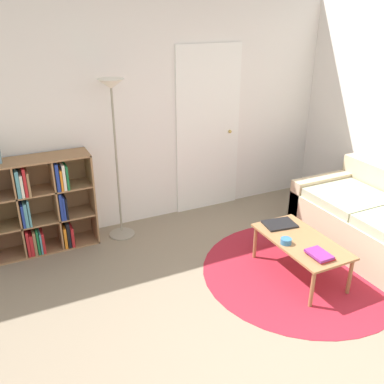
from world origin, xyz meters
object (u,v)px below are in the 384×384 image
at_px(bookshelf, 32,207).
at_px(bowl, 286,241).
at_px(laptop, 280,224).
at_px(couch, 382,227).
at_px(coffee_table, 301,243).
at_px(floor_lamp, 113,115).

distance_m(bookshelf, bowl, 2.63).
height_order(bookshelf, laptop, bookshelf).
relative_size(bookshelf, bowl, 11.29).
height_order(bookshelf, couch, bookshelf).
relative_size(couch, laptop, 5.24).
relative_size(bookshelf, laptop, 3.42).
bearing_deg(bowl, laptop, 62.40).
relative_size(couch, coffee_table, 1.85).
relative_size(bookshelf, coffee_table, 1.21).
xyz_separation_m(floor_lamp, laptop, (1.33, -1.20, -1.02)).
bearing_deg(coffee_table, bowl, 177.36).
height_order(bookshelf, bowl, bookshelf).
xyz_separation_m(bookshelf, coffee_table, (2.25, -1.62, -0.16)).
relative_size(couch, bowl, 17.28).
xyz_separation_m(couch, coffee_table, (-1.07, 0.02, 0.06)).
bearing_deg(laptop, bookshelf, 150.25).
xyz_separation_m(bookshelf, floor_lamp, (0.92, -0.09, 0.91)).
relative_size(coffee_table, laptop, 2.83).
bearing_deg(laptop, couch, -18.71).
distance_m(coffee_table, bowl, 0.19).
bearing_deg(floor_lamp, couch, -32.99).
distance_m(coffee_table, laptop, 0.34).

